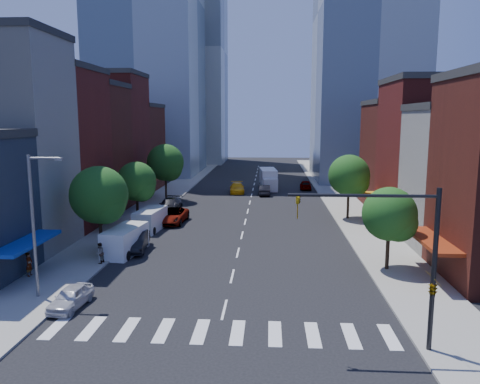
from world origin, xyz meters
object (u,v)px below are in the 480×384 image
object	(u,v)px
cargo_van_near	(124,241)
pedestrian_near	(29,264)
taxi	(237,188)
pedestrian_far	(100,253)
parked_car_third	(173,216)
box_truck	(268,180)
parked_car_rear	(170,205)
parked_car_second	(136,241)
cargo_van_far	(150,220)
traffic_car_far	(306,185)
traffic_car_oncoming	(264,190)
parked_car_front	(71,297)

from	to	relation	value
cargo_van_near	pedestrian_near	size ratio (longest dim) A/B	3.24
taxi	pedestrian_far	world-z (taller)	pedestrian_far
parked_car_third	pedestrian_far	distance (m)	15.21
cargo_van_near	taxi	world-z (taller)	cargo_van_near
box_truck	taxi	bearing A→B (deg)	-143.59
parked_car_third	pedestrian_near	xyz separation A→B (m)	(-6.61, -18.15, 0.20)
parked_car_third	parked_car_rear	distance (m)	6.29
parked_car_second	cargo_van_far	distance (m)	7.39
parked_car_second	taxi	size ratio (longest dim) A/B	0.95
traffic_car_far	parked_car_second	bearing A→B (deg)	66.92
parked_car_rear	parked_car_second	bearing A→B (deg)	-85.78
cargo_van_near	traffic_car_oncoming	world-z (taller)	cargo_van_near
parked_car_third	pedestrian_far	xyz separation A→B (m)	(-2.61, -14.99, 0.16)
cargo_van_far	traffic_car_far	xyz separation A→B (m)	(17.95, 28.87, -0.34)
taxi	cargo_van_far	bearing A→B (deg)	-110.85
traffic_car_far	pedestrian_near	bearing A→B (deg)	64.64
parked_car_second	parked_car_rear	xyz separation A→B (m)	(-0.67, 16.88, -0.00)
parked_car_second	traffic_car_far	world-z (taller)	parked_car_second
parked_car_front	parked_car_third	world-z (taller)	parked_car_third
parked_car_third	taxi	bearing A→B (deg)	78.11
cargo_van_near	pedestrian_far	world-z (taller)	cargo_van_near
parked_car_third	taxi	size ratio (longest dim) A/B	1.09
parked_car_front	taxi	bearing A→B (deg)	85.88
parked_car_rear	cargo_van_near	distance (m)	17.92
parked_car_second	pedestrian_near	distance (m)	9.28
parked_car_rear	traffic_car_far	xyz separation A→B (m)	(17.94, 19.35, -0.08)
parked_car_front	parked_car_second	bearing A→B (deg)	92.71
pedestrian_near	cargo_van_near	bearing A→B (deg)	-37.51
cargo_van_far	taxi	world-z (taller)	cargo_van_far
parked_car_rear	traffic_car_far	bearing A→B (deg)	49.13
parked_car_second	traffic_car_oncoming	size ratio (longest dim) A/B	1.10
cargo_van_near	box_truck	bearing A→B (deg)	79.05
traffic_car_oncoming	pedestrian_near	xyz separation A→B (m)	(-16.37, -37.76, 0.25)
parked_car_second	parked_car_third	bearing A→B (deg)	78.11
parked_car_second	taxi	distance (m)	32.73
parked_car_third	cargo_van_near	xyz separation A→B (m)	(-1.63, -11.84, 0.32)
traffic_car_oncoming	traffic_car_far	world-z (taller)	traffic_car_oncoming
taxi	parked_car_second	bearing A→B (deg)	-106.10
pedestrian_near	cargo_van_far	bearing A→B (deg)	-17.98
pedestrian_near	parked_car_second	bearing A→B (deg)	-36.88
parked_car_third	traffic_car_far	world-z (taller)	parked_car_third
traffic_car_far	traffic_car_oncoming	bearing A→B (deg)	43.93
traffic_car_far	pedestrian_near	xyz separation A→B (m)	(-22.94, -43.58, 0.26)
parked_car_front	traffic_car_far	xyz separation A→B (m)	(17.72, 48.63, 0.10)
parked_car_front	box_truck	distance (m)	50.14
cargo_van_far	traffic_car_oncoming	xyz separation A→B (m)	(11.38, 23.06, -0.33)
parked_car_rear	traffic_car_oncoming	xyz separation A→B (m)	(11.37, 13.53, -0.07)
pedestrian_near	pedestrian_far	bearing A→B (deg)	-50.88
parked_car_second	cargo_van_near	xyz separation A→B (m)	(-0.68, -1.03, 0.30)
parked_car_front	parked_car_rear	xyz separation A→B (m)	(-0.21, 29.29, 0.18)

